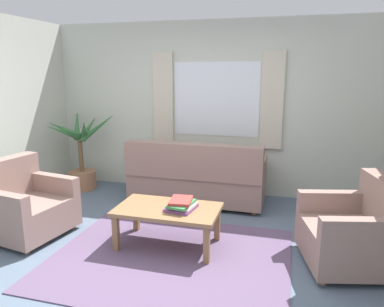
# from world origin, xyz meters

# --- Properties ---
(ground_plane) EXTENTS (6.24, 6.24, 0.00)m
(ground_plane) POSITION_xyz_m (0.00, 0.00, 0.00)
(ground_plane) COLOR slate
(wall_back) EXTENTS (5.32, 0.12, 2.60)m
(wall_back) POSITION_xyz_m (0.00, 2.26, 1.30)
(wall_back) COLOR beige
(wall_back) RESTS_ON ground_plane
(window_with_curtains) EXTENTS (1.98, 0.07, 1.40)m
(window_with_curtains) POSITION_xyz_m (0.00, 2.18, 1.45)
(window_with_curtains) COLOR white
(area_rug) EXTENTS (2.38, 1.93, 0.01)m
(area_rug) POSITION_xyz_m (0.00, 0.00, 0.01)
(area_rug) COLOR #604C6B
(area_rug) RESTS_ON ground_plane
(couch) EXTENTS (1.90, 0.82, 0.92)m
(couch) POSITION_xyz_m (-0.15, 1.62, 0.37)
(couch) COLOR gray
(couch) RESTS_ON ground_plane
(armchair_left) EXTENTS (0.94, 0.96, 0.88)m
(armchair_left) POSITION_xyz_m (-1.80, 0.08, 0.35)
(armchair_left) COLOR gray
(armchair_left) RESTS_ON ground_plane
(armchair_right) EXTENTS (0.99, 1.01, 0.88)m
(armchair_right) POSITION_xyz_m (1.77, 0.34, 0.35)
(armchair_right) COLOR gray
(armchair_right) RESTS_ON ground_plane
(coffee_table) EXTENTS (1.10, 0.64, 0.44)m
(coffee_table) POSITION_xyz_m (-0.11, 0.25, 0.38)
(coffee_table) COLOR olive
(coffee_table) RESTS_ON ground_plane
(book_stack_on_table) EXTENTS (0.32, 0.36, 0.11)m
(book_stack_on_table) POSITION_xyz_m (0.04, 0.25, 0.49)
(book_stack_on_table) COLOR #7F478C
(book_stack_on_table) RESTS_ON coffee_table
(potted_plant) EXTENTS (1.14, 1.09, 1.28)m
(potted_plant) POSITION_xyz_m (-2.08, 1.76, 0.53)
(potted_plant) COLOR #9E6B4C
(potted_plant) RESTS_ON ground_plane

